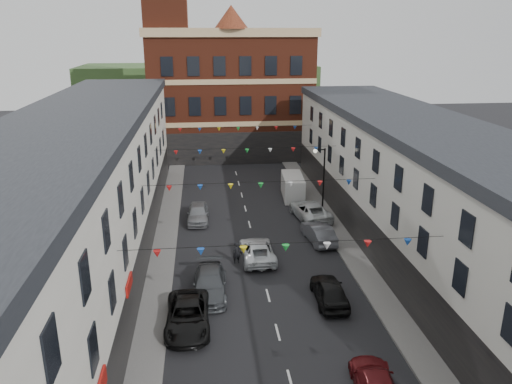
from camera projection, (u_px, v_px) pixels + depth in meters
name	position (u px, v px, depth m)	size (l,w,h in m)	color
ground	(268.00, 295.00, 31.11)	(160.00, 160.00, 0.00)	black
pavement_left	(158.00, 285.00, 32.26)	(1.80, 64.00, 0.15)	#605E5B
pavement_right	(365.00, 274.00, 33.69)	(1.80, 64.00, 0.15)	#605E5B
terrace_left	(67.00, 217.00, 29.17)	(8.40, 56.00, 10.70)	silver
terrace_right	(450.00, 210.00, 31.77)	(8.40, 56.00, 9.70)	#B5B4AA
civic_building	(230.00, 92.00, 64.45)	(20.60, 13.30, 18.50)	maroon
clock_tower	(167.00, 37.00, 58.78)	(5.60, 5.60, 30.00)	maroon
distant_hill	(199.00, 94.00, 87.74)	(40.00, 14.00, 10.00)	#2F4B23
street_lamp	(321.00, 172.00, 43.81)	(1.10, 0.36, 6.00)	black
car_left_c	(188.00, 316.00, 27.59)	(2.41, 5.23, 1.45)	black
car_left_d	(210.00, 284.00, 31.03)	(2.08, 5.12, 1.49)	#43474B
car_left_e	(198.00, 213.00, 42.91)	(1.80, 4.47, 1.52)	gray
car_right_c	(375.00, 384.00, 22.36)	(1.84, 4.53, 1.31)	maroon
car_right_d	(330.00, 291.00, 30.15)	(1.78, 4.42, 1.51)	black
car_right_e	(318.00, 233.00, 38.80)	(1.57, 4.50, 1.48)	#55575E
car_right_f	(310.00, 210.00, 43.56)	(2.56, 5.55, 1.54)	silver
moving_car	(257.00, 250.00, 35.84)	(2.29, 4.97, 1.38)	silver
white_van	(293.00, 187.00, 49.04)	(1.91, 4.97, 2.20)	silver
pedestrian	(237.00, 253.00, 35.21)	(0.57, 0.37, 1.56)	black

